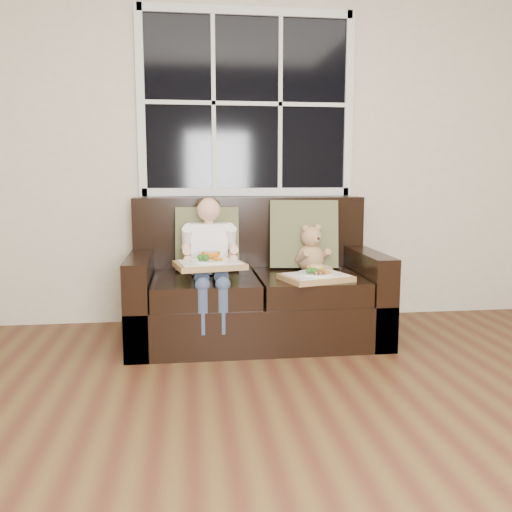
{
  "coord_description": "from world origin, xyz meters",
  "views": [
    {
      "loc": [
        -0.56,
        -1.66,
        1.11
      ],
      "look_at": [
        -0.11,
        1.85,
        0.59
      ],
      "focal_mm": 38.0,
      "sensor_mm": 36.0,
      "label": 1
    }
  ],
  "objects": [
    {
      "name": "tray_right",
      "position": [
        0.26,
        1.69,
        0.48
      ],
      "size": [
        0.49,
        0.42,
        0.09
      ],
      "rotation": [
        0.0,
        0.0,
        0.3
      ],
      "color": "olive",
      "rests_on": "loveseat"
    },
    {
      "name": "pillow_right",
      "position": [
        0.28,
        2.17,
        0.69
      ],
      "size": [
        0.51,
        0.29,
        0.5
      ],
      "rotation": [
        -0.21,
        0.0,
        -0.14
      ],
      "color": "olive",
      "rests_on": "loveseat"
    },
    {
      "name": "room_walls",
      "position": [
        0.0,
        0.0,
        1.59
      ],
      "size": [
        4.52,
        5.02,
        2.71
      ],
      "color": "beige",
      "rests_on": "ground"
    },
    {
      "name": "ground",
      "position": [
        0.0,
        0.0,
        0.0
      ],
      "size": [
        5.0,
        5.0,
        0.0
      ],
      "primitive_type": "plane",
      "color": "#543A1D",
      "rests_on": "ground"
    },
    {
      "name": "tray_left",
      "position": [
        -0.42,
        1.69,
        0.58
      ],
      "size": [
        0.47,
        0.39,
        0.09
      ],
      "rotation": [
        0.0,
        0.0,
        0.2
      ],
      "color": "olive",
      "rests_on": "child"
    },
    {
      "name": "loveseat",
      "position": [
        -0.1,
        2.02,
        0.31
      ],
      "size": [
        1.7,
        0.92,
        0.96
      ],
      "color": "black",
      "rests_on": "ground"
    },
    {
      "name": "teddy_bear",
      "position": [
        0.3,
        2.03,
        0.59
      ],
      "size": [
        0.24,
        0.29,
        0.34
      ],
      "rotation": [
        0.0,
        0.0,
        0.35
      ],
      "color": "tan",
      "rests_on": "loveseat"
    },
    {
      "name": "pillow_left",
      "position": [
        -0.42,
        2.17,
        0.67
      ],
      "size": [
        0.46,
        0.23,
        0.46
      ],
      "rotation": [
        -0.21,
        0.0,
        -0.07
      ],
      "color": "olive",
      "rests_on": "loveseat"
    },
    {
      "name": "child",
      "position": [
        -0.41,
        1.9,
        0.63
      ],
      "size": [
        0.36,
        0.59,
        0.81
      ],
      "color": "white",
      "rests_on": "loveseat"
    },
    {
      "name": "window_back",
      "position": [
        -0.1,
        2.48,
        1.65
      ],
      "size": [
        1.62,
        0.04,
        1.37
      ],
      "color": "black",
      "rests_on": "room_walls"
    }
  ]
}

